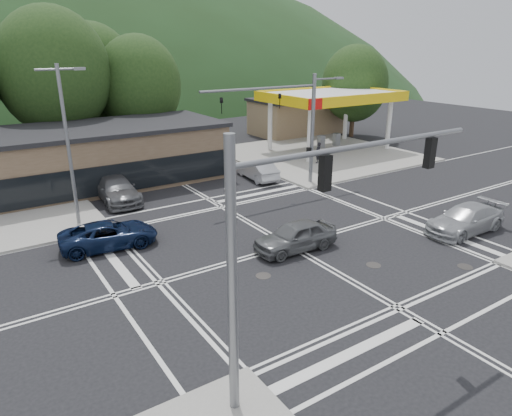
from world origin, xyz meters
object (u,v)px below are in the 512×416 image
car_silver_east (465,219)px  pedestrian (318,153)px  car_blue_west (109,235)px  car_grey_center (295,236)px  car_northbound (116,189)px  car_queue_a (257,170)px  car_queue_b (207,150)px

car_silver_east → pedestrian: (3.08, 16.12, 0.31)m
car_blue_west → car_grey_center: car_grey_center is taller
car_northbound → pedestrian: size_ratio=3.10×
car_queue_a → car_grey_center: bearing=70.5°
car_silver_east → car_queue_b: (-3.84, 23.63, -0.02)m
car_blue_west → pedestrian: 21.56m
pedestrian → car_silver_east: bearing=60.6°
car_northbound → car_blue_west: bearing=-108.1°
car_grey_center → car_northbound: size_ratio=0.79×
car_queue_b → car_northbound: size_ratio=0.76×
car_blue_west → car_northbound: (2.59, 7.15, 0.13)m
car_blue_west → car_silver_east: car_silver_east is taller
car_queue_b → car_queue_a: bearing=88.0°
car_blue_west → car_queue_a: (13.38, 6.40, 0.07)m
car_blue_west → car_silver_east: (17.22, -8.86, 0.07)m
car_queue_b → pedestrian: pedestrian is taller
car_northbound → pedestrian: bearing=2.1°
pedestrian → car_grey_center: bearing=27.2°
pedestrian → car_northbound: bearing=-18.3°
car_blue_west → pedestrian: bearing=-63.5°
car_blue_west → car_queue_a: 14.84m
car_silver_east → car_queue_a: 15.74m
car_queue_b → car_northbound: (-10.79, -7.61, 0.09)m
car_blue_west → car_queue_a: size_ratio=1.08×
car_queue_a → car_queue_b: (0.00, 8.37, -0.02)m
car_queue_b → pedestrian: size_ratio=2.35×
car_grey_center → car_silver_east: bearing=72.5°
car_blue_west → car_queue_b: 19.93m
car_grey_center → car_queue_a: (5.56, 11.97, -0.01)m
car_queue_a → car_northbound: 10.82m
car_queue_a → car_silver_east: bearing=109.5°
car_northbound → car_silver_east: bearing=-45.8°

